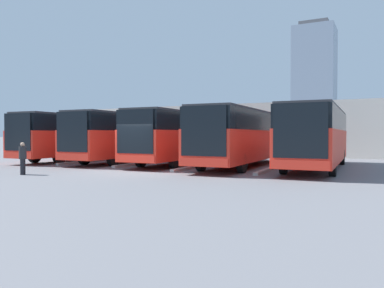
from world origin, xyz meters
name	(u,v)px	position (x,y,z in m)	size (l,w,h in m)	color
ground_plane	(125,172)	(0.00, 0.00, 0.00)	(600.00, 600.00, 0.00)	slate
bus_0	(317,136)	(-8.57, -6.53, 1.90)	(2.98, 12.44, 3.41)	red
curb_divider_0	(271,169)	(-6.43, -4.70, 0.07)	(0.24, 6.65, 0.15)	#B2B2AD
bus_1	(243,135)	(-4.29, -6.11, 1.90)	(2.98, 12.44, 3.41)	red
curb_divider_1	(198,166)	(-2.14, -4.28, 0.07)	(0.24, 6.65, 0.15)	#B2B2AD
bus_2	(186,135)	(0.00, -6.73, 1.90)	(2.98, 12.44, 3.41)	red
curb_divider_2	(144,163)	(2.14, -4.91, 0.07)	(0.24, 6.65, 0.15)	#B2B2AD
bus_3	(132,135)	(4.29, -6.56, 1.90)	(2.98, 12.44, 3.41)	red
curb_divider_3	(92,161)	(6.43, -4.74, 0.07)	(0.24, 6.65, 0.15)	#B2B2AD
bus_4	(85,135)	(8.57, -6.31, 1.90)	(2.98, 12.44, 3.41)	red
pedestrian	(23,157)	(3.72, 3.19, 0.85)	(0.48, 0.48, 1.57)	black
station_building	(260,130)	(0.00, -24.05, 2.44)	(36.47, 16.30, 4.84)	beige
office_tower	(315,82)	(18.05, -179.21, 28.21)	(19.52, 19.52, 57.62)	#7F8EA3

